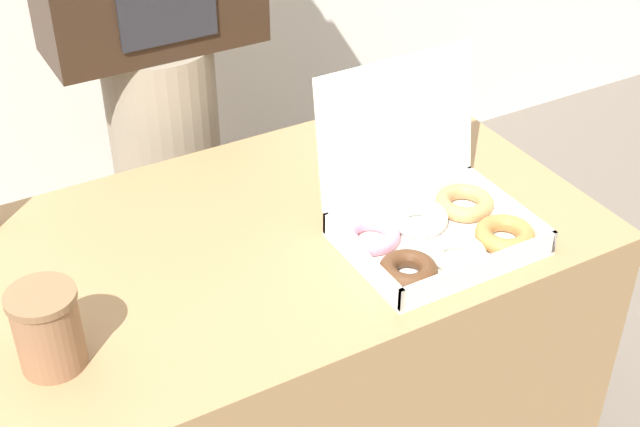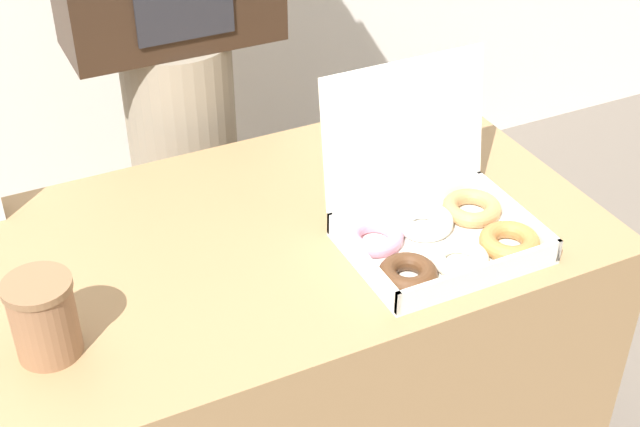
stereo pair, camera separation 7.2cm
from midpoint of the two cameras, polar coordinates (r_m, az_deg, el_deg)
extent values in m
cube|color=#99754C|center=(1.83, -3.90, -10.46)|extent=(1.17, 0.67, 0.72)
cube|color=white|center=(1.58, 6.20, -1.93)|extent=(0.32, 0.25, 0.01)
cube|color=white|center=(1.49, 1.30, -2.97)|extent=(0.01, 0.25, 0.04)
cube|color=white|center=(1.65, 10.74, 0.37)|extent=(0.01, 0.25, 0.04)
cube|color=white|center=(1.49, 8.88, -3.58)|extent=(0.32, 0.01, 0.04)
cube|color=white|center=(1.64, 3.88, 0.91)|extent=(0.32, 0.01, 0.04)
cube|color=white|center=(1.58, 3.67, 5.62)|extent=(0.32, 0.04, 0.25)
torus|color=#4C2D19|center=(1.48, 4.27, -3.68)|extent=(0.14, 0.14, 0.03)
torus|color=pink|center=(1.56, 1.95, -1.42)|extent=(0.14, 0.14, 0.03)
torus|color=silver|center=(1.53, 7.47, -2.57)|extent=(0.14, 0.14, 0.03)
torus|color=white|center=(1.60, 5.07, -0.30)|extent=(0.14, 0.14, 0.03)
torus|color=#A87038|center=(1.58, 10.46, -1.38)|extent=(0.13, 0.13, 0.03)
torus|color=#B27F4C|center=(1.66, 8.00, 0.65)|extent=(0.14, 0.14, 0.03)
cylinder|color=#8C6042|center=(1.37, -18.45, -7.25)|extent=(0.10, 0.10, 0.12)
cylinder|color=brown|center=(1.33, -18.97, -5.11)|extent=(0.10, 0.10, 0.01)
cylinder|color=gray|center=(2.17, -10.21, 0.02)|extent=(0.25, 0.25, 0.87)
camera|label=1|loc=(0.04, -91.45, -1.01)|focal=50.00mm
camera|label=2|loc=(0.04, 88.55, 1.01)|focal=50.00mm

